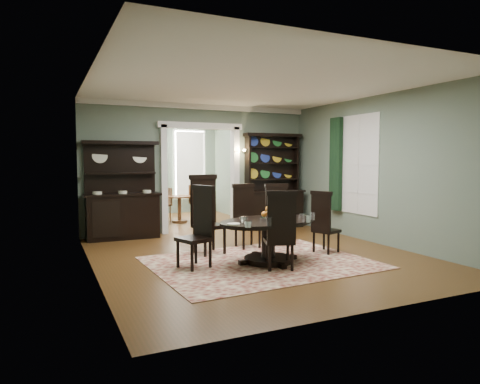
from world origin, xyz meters
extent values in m
cube|color=#553216|center=(0.00, 0.00, -0.01)|extent=(5.50, 6.00, 0.01)
cube|color=white|center=(0.00, 0.00, 3.00)|extent=(5.50, 6.00, 0.01)
cube|color=#5F6D5B|center=(-2.75, 0.00, 1.50)|extent=(0.01, 6.00, 3.00)
cube|color=#5F6D5B|center=(2.75, 0.00, 1.50)|extent=(0.01, 6.00, 3.00)
cube|color=#5F6D5B|center=(0.00, -3.00, 1.50)|extent=(5.50, 0.01, 3.00)
cube|color=#5F6D5B|center=(-1.83, 3.00, 1.50)|extent=(1.85, 0.01, 3.00)
cube|color=#5F6D5B|center=(1.83, 3.00, 1.50)|extent=(1.85, 0.01, 3.00)
cube|color=#5F6D5B|center=(0.00, 3.00, 2.75)|extent=(1.80, 0.01, 0.50)
cube|color=silver|center=(0.00, 2.95, 2.94)|extent=(5.50, 0.10, 0.12)
cube|color=#553216|center=(0.00, 4.75, -0.01)|extent=(3.50, 3.50, 0.01)
cube|color=white|center=(0.00, 4.75, 3.00)|extent=(3.50, 3.50, 0.01)
cube|color=#5F6D5B|center=(-1.75, 4.75, 1.50)|extent=(0.01, 3.50, 3.00)
cube|color=#5F6D5B|center=(1.75, 4.75, 1.50)|extent=(0.01, 3.50, 3.00)
cube|color=#5F6D5B|center=(0.00, 6.50, 1.50)|extent=(3.50, 0.01, 3.00)
cube|color=silver|center=(-0.85, 6.45, 1.55)|extent=(1.05, 0.06, 2.20)
cube|color=silver|center=(0.85, 6.45, 1.55)|extent=(1.05, 0.06, 2.20)
cube|color=silver|center=(-0.90, 3.00, 1.25)|extent=(0.14, 0.25, 2.50)
cube|color=silver|center=(0.90, 3.00, 1.25)|extent=(0.14, 0.25, 2.50)
cube|color=silver|center=(0.00, 3.00, 2.50)|extent=(2.08, 0.25, 0.14)
cube|color=white|center=(2.74, 0.60, 1.60)|extent=(0.02, 1.10, 2.00)
cube|color=silver|center=(2.73, 0.60, 1.60)|extent=(0.01, 1.22, 2.12)
cube|color=black|center=(2.65, 1.28, 1.60)|extent=(0.10, 0.35, 2.10)
cube|color=#C28733|center=(0.95, 2.92, 1.85)|extent=(0.08, 0.05, 0.18)
sphere|color=#FFD88C|center=(0.85, 2.77, 1.93)|extent=(0.07, 0.07, 0.07)
sphere|color=#FFD88C|center=(1.05, 2.77, 1.93)|extent=(0.07, 0.07, 0.07)
cube|color=maroon|center=(-0.17, -0.46, 0.01)|extent=(3.66, 2.89, 0.01)
ellipsoid|color=black|center=(-0.05, -0.49, 0.69)|extent=(2.04, 1.55, 0.05)
cylinder|color=black|center=(-0.05, -0.49, 0.66)|extent=(2.04, 2.04, 0.03)
cylinder|color=black|center=(-0.05, -0.49, 0.36)|extent=(0.23, 0.23, 0.63)
cylinder|color=black|center=(-0.05, -0.49, 0.05)|extent=(0.80, 0.80, 0.10)
cylinder|color=white|center=(-0.06, -0.58, 0.74)|extent=(0.31, 0.31, 0.06)
cube|color=black|center=(-0.70, 0.53, 0.51)|extent=(0.58, 0.56, 0.07)
cube|color=black|center=(-0.74, 0.75, 0.95)|extent=(0.51, 0.13, 0.86)
cube|color=black|center=(-0.74, 0.75, 1.39)|extent=(0.56, 0.16, 0.09)
cylinder|color=black|center=(-0.87, 0.31, 0.25)|extent=(0.06, 0.06, 0.51)
cylinder|color=black|center=(-0.48, 0.37, 0.25)|extent=(0.06, 0.06, 0.51)
cylinder|color=black|center=(-0.93, 0.70, 0.25)|extent=(0.06, 0.06, 0.51)
cylinder|color=black|center=(-0.54, 0.76, 0.25)|extent=(0.06, 0.06, 0.51)
cube|color=black|center=(0.16, 0.73, 0.44)|extent=(0.44, 0.43, 0.06)
cube|color=black|center=(0.16, 0.92, 0.82)|extent=(0.44, 0.05, 0.74)
cube|color=black|center=(0.16, 0.92, 1.20)|extent=(0.48, 0.07, 0.08)
cylinder|color=black|center=(-0.01, 0.56, 0.22)|extent=(0.05, 0.05, 0.44)
cylinder|color=black|center=(0.34, 0.57, 0.22)|extent=(0.05, 0.05, 0.44)
cylinder|color=black|center=(-0.01, 0.90, 0.22)|extent=(0.05, 0.05, 0.44)
cylinder|color=black|center=(0.33, 0.91, 0.22)|extent=(0.05, 0.05, 0.44)
cube|color=black|center=(0.79, 0.64, 0.43)|extent=(0.54, 0.52, 0.06)
cube|color=black|center=(0.84, 0.82, 0.81)|extent=(0.43, 0.17, 0.73)
cube|color=black|center=(0.84, 0.82, 1.19)|extent=(0.47, 0.20, 0.08)
cylinder|color=black|center=(0.58, 0.53, 0.22)|extent=(0.05, 0.05, 0.43)
cylinder|color=black|center=(0.90, 0.43, 0.22)|extent=(0.05, 0.05, 0.43)
cylinder|color=black|center=(0.68, 0.85, 0.22)|extent=(0.05, 0.05, 0.43)
cylinder|color=black|center=(1.00, 0.75, 0.22)|extent=(0.05, 0.05, 0.43)
cube|color=black|center=(-1.28, -0.32, 0.46)|extent=(0.57, 0.58, 0.06)
cube|color=black|center=(-1.09, -0.25, 0.86)|extent=(0.20, 0.45, 0.78)
cube|color=black|center=(-1.09, -0.25, 1.26)|extent=(0.24, 0.50, 0.08)
cylinder|color=black|center=(-1.51, -0.21, 0.23)|extent=(0.05, 0.05, 0.46)
cylinder|color=black|center=(-1.39, -0.55, 0.23)|extent=(0.05, 0.05, 0.46)
cylinder|color=black|center=(-1.17, -0.09, 0.23)|extent=(0.05, 0.05, 0.46)
cylinder|color=black|center=(-1.05, -0.43, 0.23)|extent=(0.05, 0.05, 0.46)
cube|color=black|center=(1.28, -0.27, 0.41)|extent=(0.50, 0.51, 0.05)
cube|color=black|center=(1.11, -0.33, 0.76)|extent=(0.18, 0.40, 0.69)
cube|color=black|center=(1.11, -0.33, 1.11)|extent=(0.21, 0.44, 0.07)
cylinder|color=black|center=(1.48, -0.37, 0.20)|extent=(0.04, 0.04, 0.41)
cylinder|color=black|center=(1.38, -0.07, 0.20)|extent=(0.04, 0.04, 0.41)
cylinder|color=black|center=(1.18, -0.47, 0.20)|extent=(0.04, 0.04, 0.41)
cylinder|color=black|center=(1.08, -0.17, 0.20)|extent=(0.04, 0.04, 0.41)
cube|color=black|center=(-0.09, -0.93, 0.44)|extent=(0.56, 0.55, 0.06)
cube|color=black|center=(-0.16, -1.11, 0.82)|extent=(0.43, 0.19, 0.75)
cube|color=black|center=(-0.16, -1.11, 1.21)|extent=(0.47, 0.23, 0.08)
cylinder|color=black|center=(0.13, -0.82, 0.22)|extent=(0.05, 0.05, 0.44)
cylinder|color=black|center=(-0.19, -0.71, 0.22)|extent=(0.05, 0.05, 0.44)
cylinder|color=black|center=(0.01, -1.15, 0.22)|extent=(0.05, 0.05, 0.44)
cylinder|color=black|center=(-0.31, -1.03, 0.22)|extent=(0.05, 0.05, 0.44)
cube|color=black|center=(-1.88, 2.72, 0.47)|extent=(1.51, 0.54, 0.94)
cube|color=black|center=(-1.88, 2.72, 0.96)|extent=(1.61, 0.59, 0.05)
cube|color=black|center=(-1.88, 2.92, 1.52)|extent=(1.50, 0.10, 1.11)
cube|color=black|center=(-1.88, 2.83, 1.41)|extent=(1.46, 0.29, 0.04)
cube|color=black|center=(-1.88, 2.81, 2.07)|extent=(1.60, 0.36, 0.08)
cube|color=black|center=(1.85, 2.70, 0.45)|extent=(1.43, 0.56, 0.90)
cube|color=black|center=(1.85, 2.70, 0.91)|extent=(1.53, 0.61, 0.04)
cube|color=black|center=(1.85, 2.90, 1.61)|extent=(1.41, 0.12, 1.37)
cube|color=black|center=(1.16, 2.80, 1.61)|extent=(0.06, 0.26, 1.41)
cube|color=black|center=(2.53, 2.80, 1.61)|extent=(0.06, 0.26, 1.41)
cube|color=black|center=(1.85, 2.78, 2.31)|extent=(1.52, 0.38, 0.08)
cube|color=black|center=(1.85, 2.80, 1.21)|extent=(1.42, 0.32, 0.03)
cube|color=black|center=(1.85, 2.80, 1.61)|extent=(1.42, 0.32, 0.03)
cube|color=black|center=(1.85, 2.80, 2.01)|extent=(1.42, 0.32, 0.03)
cylinder|color=#5D301A|center=(-0.08, 4.51, 0.70)|extent=(0.78, 0.78, 0.04)
cylinder|color=#5D301A|center=(-0.08, 4.51, 0.36)|extent=(0.10, 0.10, 0.68)
cylinder|color=#5D301A|center=(-0.08, 4.51, 0.03)|extent=(0.43, 0.43, 0.06)
cylinder|color=#5D301A|center=(-0.42, 4.87, 0.44)|extent=(0.39, 0.39, 0.04)
cube|color=#5D301A|center=(-0.25, 4.89, 0.68)|extent=(0.07, 0.35, 0.49)
cylinder|color=#5D301A|center=(-0.58, 4.98, 0.22)|extent=(0.03, 0.03, 0.44)
cylinder|color=#5D301A|center=(-0.54, 4.71, 0.22)|extent=(0.03, 0.03, 0.44)
cylinder|color=#5D301A|center=(-0.31, 5.02, 0.22)|extent=(0.03, 0.03, 0.44)
cylinder|color=#5D301A|center=(-0.27, 4.75, 0.22)|extent=(0.03, 0.03, 0.44)
cylinder|color=#5D301A|center=(0.52, 4.64, 0.47)|extent=(0.42, 0.42, 0.04)
cube|color=#5D301A|center=(0.35, 4.57, 0.73)|extent=(0.17, 0.36, 0.52)
cylinder|color=#5D301A|center=(0.71, 4.56, 0.24)|extent=(0.04, 0.04, 0.47)
cylinder|color=#5D301A|center=(0.60, 4.83, 0.24)|extent=(0.04, 0.04, 0.47)
cylinder|color=#5D301A|center=(0.44, 4.45, 0.24)|extent=(0.04, 0.04, 0.47)
cylinder|color=#5D301A|center=(0.33, 4.72, 0.24)|extent=(0.04, 0.04, 0.47)
camera|label=1|loc=(-3.40, -6.65, 1.72)|focal=32.00mm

